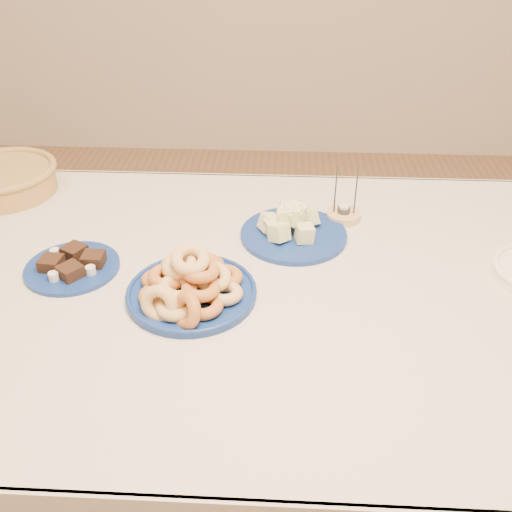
# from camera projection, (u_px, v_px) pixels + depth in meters

# --- Properties ---
(ground) EXTENTS (5.00, 5.00, 0.00)m
(ground) POSITION_uv_depth(u_px,v_px,m) (257.00, 483.00, 1.71)
(ground) COLOR #886140
(ground) RESTS_ON ground
(dining_table) EXTENTS (1.71, 1.11, 0.75)m
(dining_table) POSITION_uv_depth(u_px,v_px,m) (257.00, 317.00, 1.35)
(dining_table) COLOR brown
(dining_table) RESTS_ON ground
(donut_platter) EXTENTS (0.38, 0.38, 0.13)m
(donut_platter) POSITION_uv_depth(u_px,v_px,m) (190.00, 286.00, 1.22)
(donut_platter) COLOR navy
(donut_platter) RESTS_ON dining_table
(melon_plate) EXTENTS (0.33, 0.33, 0.09)m
(melon_plate) POSITION_uv_depth(u_px,v_px,m) (292.00, 227.00, 1.44)
(melon_plate) COLOR navy
(melon_plate) RESTS_ON dining_table
(brownie_plate) EXTENTS (0.28, 0.28, 0.04)m
(brownie_plate) POSITION_uv_depth(u_px,v_px,m) (72.00, 265.00, 1.32)
(brownie_plate) COLOR navy
(brownie_plate) RESTS_ON dining_table
(wicker_basket) EXTENTS (0.40, 0.40, 0.08)m
(wicker_basket) POSITION_uv_depth(u_px,v_px,m) (3.00, 179.00, 1.63)
(wicker_basket) COLOR olive
(wicker_basket) RESTS_ON dining_table
(candle_holder) EXTENTS (0.10, 0.10, 0.15)m
(candle_holder) POSITION_uv_depth(u_px,v_px,m) (343.00, 215.00, 1.52)
(candle_holder) COLOR tan
(candle_holder) RESTS_ON dining_table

